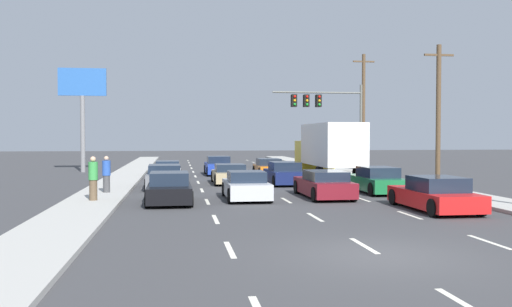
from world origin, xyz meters
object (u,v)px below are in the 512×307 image
at_px(car_tan, 230,174).
at_px(car_maroon, 324,185).
at_px(car_green, 376,181).
at_px(car_navy, 284,174).
at_px(car_blue, 218,166).
at_px(traffic_signal_mast, 321,107).
at_px(car_red, 435,195).
at_px(pedestrian_near_corner, 106,174).
at_px(car_white, 168,170).
at_px(pedestrian_mid_block, 93,178).
at_px(car_gray, 164,177).
at_px(car_silver, 246,186).
at_px(car_orange, 269,168).
at_px(utility_pole_mid, 438,112).
at_px(utility_pole_far, 363,111).
at_px(roadside_billboard, 82,99).
at_px(box_truck, 328,147).
at_px(car_black, 169,189).

bearing_deg(car_tan, car_maroon, -65.95).
bearing_deg(car_green, car_navy, 124.59).
distance_m(car_blue, traffic_signal_mast, 9.49).
xyz_separation_m(car_red, pedestrian_near_corner, (-12.80, 7.16, 0.41)).
bearing_deg(pedestrian_near_corner, car_red, -29.21).
bearing_deg(car_white, pedestrian_mid_block, -100.93).
bearing_deg(car_gray, car_maroon, -36.63).
relative_size(car_navy, car_maroon, 0.92).
height_order(car_silver, car_red, car_red).
bearing_deg(car_white, traffic_signal_mast, 18.84).
relative_size(car_orange, utility_pole_mid, 0.50).
bearing_deg(utility_pole_mid, car_blue, 143.40).
relative_size(car_navy, pedestrian_mid_block, 2.36).
bearing_deg(pedestrian_near_corner, car_orange, 49.60).
xyz_separation_m(car_blue, utility_pole_far, (12.21, 4.03, 4.28)).
relative_size(car_navy, roadside_billboard, 0.53).
bearing_deg(pedestrian_near_corner, traffic_signal_mast, 46.62).
height_order(car_navy, pedestrian_mid_block, pedestrian_mid_block).
distance_m(utility_pole_mid, pedestrian_near_corner, 19.16).
distance_m(car_green, traffic_signal_mast, 16.41).
bearing_deg(roadside_billboard, car_blue, -23.77).
distance_m(car_tan, car_maroon, 8.63).
xyz_separation_m(car_green, utility_pole_mid, (5.48, 4.59, 3.61)).
bearing_deg(pedestrian_near_corner, car_maroon, -13.29).
xyz_separation_m(car_green, pedestrian_mid_block, (-13.11, -2.68, 0.46)).
relative_size(traffic_signal_mast, roadside_billboard, 0.89).
bearing_deg(car_maroon, box_truck, 73.44).
relative_size(car_silver, pedestrian_near_corner, 2.37).
height_order(car_green, utility_pole_far, utility_pole_far).
bearing_deg(pedestrian_near_corner, pedestrian_mid_block, -92.41).
distance_m(car_silver, car_navy, 7.87).
xyz_separation_m(car_silver, car_green, (6.70, 2.04, 0.02)).
distance_m(car_tan, utility_pole_far, 17.33).
bearing_deg(car_green, car_orange, 106.01).
height_order(car_white, traffic_signal_mast, traffic_signal_mast).
height_order(car_navy, car_red, car_navy).
distance_m(car_orange, roadside_billboard, 15.73).
bearing_deg(car_navy, car_silver, -113.40).
xyz_separation_m(car_silver, car_orange, (3.31, 13.85, 0.00)).
xyz_separation_m(car_black, car_navy, (6.44, 8.13, 0.01)).
xyz_separation_m(car_blue, car_tan, (0.10, -7.57, -0.06)).
height_order(car_white, car_green, car_green).
xyz_separation_m(car_gray, car_orange, (6.97, 8.21, -0.02)).
bearing_deg(car_white, utility_pole_far, 20.71).
distance_m(car_black, box_truck, 15.47).
bearing_deg(car_black, car_tan, 69.55).
bearing_deg(traffic_signal_mast, car_blue, -165.81).
bearing_deg(car_red, car_gray, 134.94).
relative_size(car_orange, box_truck, 0.45).
relative_size(car_white, car_orange, 1.07).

